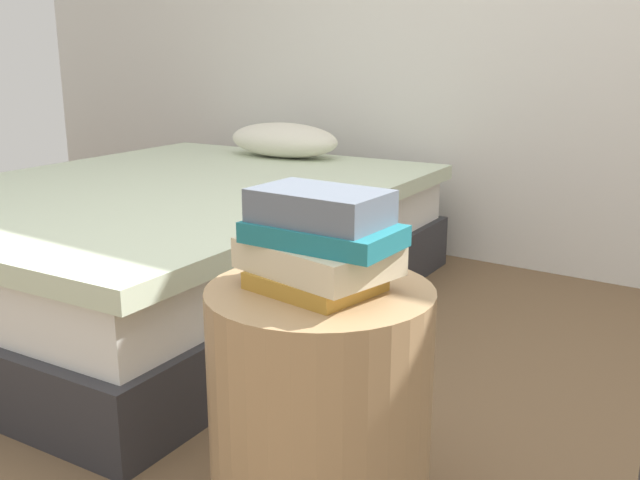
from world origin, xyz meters
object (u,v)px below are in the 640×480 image
Objects in this scene: side_table at (320,407)px; book_teal at (323,234)px; bed at (173,241)px; book_ochre at (315,281)px; book_slate at (320,205)px; book_cream at (318,256)px.

book_teal is (0.01, -0.01, 0.36)m from side_table.
bed is 1.54m from book_teal.
book_ochre is 0.15m from book_slate.
book_slate is (1.24, -0.78, 0.43)m from bed.
book_teal reaches higher than side_table.
bed is 7.55× the size of book_cream.
book_teal reaches higher than bed.
book_slate reaches higher than book_cream.
bed is 4.18× the size of side_table.
bed is 1.48m from side_table.
bed reaches higher than book_ochre.
book_ochre is at bearing -100.87° from book_slate.
book_slate is at bearing -2.20° from book_cream.
bed is 8.46× the size of book_slate.
book_ochre is 0.05m from book_cream.
book_teal reaches higher than book_ochre.
book_cream is 0.05m from book_teal.
bed is at bearing 154.21° from book_ochre.
book_slate is at bearing 86.59° from book_ochre.
book_cream is at bearing 145.27° from side_table.
book_slate is at bearing 121.45° from side_table.
book_cream is at bearing 148.17° from book_teal.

